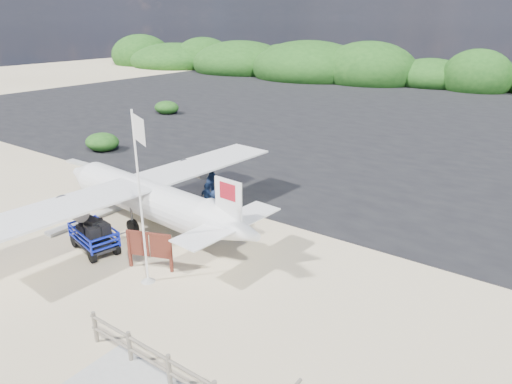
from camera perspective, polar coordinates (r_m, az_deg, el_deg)
ground at (r=19.24m, az=-12.50°, el=-6.76°), size 160.00×160.00×0.00m
asphalt_apron at (r=44.00m, az=17.85°, el=8.42°), size 90.00×50.00×0.04m
lagoon at (r=26.87m, az=-23.19°, el=0.09°), size 9.00×7.00×0.40m
vegetation_band at (r=67.94m, az=24.79°, el=11.63°), size 124.00×8.00×4.40m
baggage_cart at (r=19.66m, az=-19.38°, el=-6.89°), size 2.70×1.91×1.22m
flagpole at (r=17.00m, az=-13.32°, el=-10.80°), size 1.33×0.98×6.15m
signboard at (r=17.73m, az=-12.93°, el=-9.34°), size 1.82×0.85×1.55m
crew_a at (r=20.07m, az=-5.09°, el=-2.20°), size 0.67×0.44×1.84m
crew_b at (r=24.01m, az=-5.65°, el=1.56°), size 0.84×0.66×1.71m
crew_c at (r=21.39m, az=-6.07°, el=-0.98°), size 1.05×0.60×1.68m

